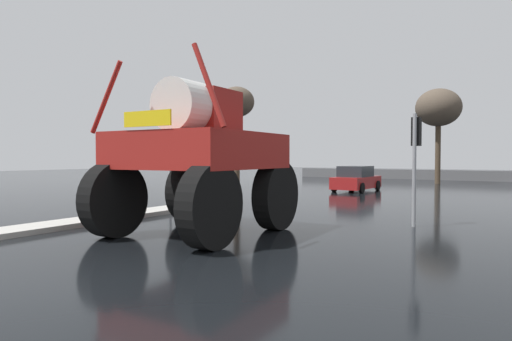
{
  "coord_description": "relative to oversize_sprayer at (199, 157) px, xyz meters",
  "views": [
    {
      "loc": [
        7.07,
        -3.29,
        2.04
      ],
      "look_at": [
        -0.38,
        8.51,
        1.62
      ],
      "focal_mm": 31.0,
      "sensor_mm": 36.0,
      "label": 1
    }
  ],
  "objects": [
    {
      "name": "ground_plane",
      "position": [
        0.55,
        12.11,
        -2.05
      ],
      "size": [
        120.0,
        120.0,
        0.0
      ],
      "primitive_type": "plane",
      "color": "black"
    },
    {
      "name": "median_island",
      "position": [
        -4.05,
        -0.85,
        -1.98
      ],
      "size": [
        1.19,
        9.05,
        0.15
      ],
      "primitive_type": "cube",
      "color": "#B2AFA8",
      "rests_on": "ground"
    },
    {
      "name": "oversize_sprayer",
      "position": [
        0.0,
        0.0,
        0.0
      ],
      "size": [
        4.19,
        5.2,
        4.55
      ],
      "rotation": [
        0.0,
        0.0,
        1.61
      ],
      "color": "black",
      "rests_on": "ground"
    },
    {
      "name": "sedan_ahead",
      "position": [
        -1.48,
        16.57,
        -1.34
      ],
      "size": [
        1.99,
        4.16,
        1.52
      ],
      "rotation": [
        0.0,
        0.0,
        1.54
      ],
      "color": "maroon",
      "rests_on": "ground"
    },
    {
      "name": "traffic_signal_near_left",
      "position": [
        -5.0,
        4.37,
        0.57
      ],
      "size": [
        0.24,
        0.54,
        3.59
      ],
      "color": "gray",
      "rests_on": "ground"
    },
    {
      "name": "traffic_signal_near_right",
      "position": [
        4.65,
        4.37,
        0.37
      ],
      "size": [
        0.24,
        0.54,
        3.32
      ],
      "color": "gray",
      "rests_on": "ground"
    },
    {
      "name": "bare_tree_left",
      "position": [
        -9.55,
        15.54,
        3.53
      ],
      "size": [
        2.42,
        2.42,
        6.83
      ],
      "color": "#473828",
      "rests_on": "ground"
    },
    {
      "name": "bare_tree_far_center",
      "position": [
        1.26,
        27.32,
        3.77
      ],
      "size": [
        3.42,
        3.42,
        7.35
      ],
      "color": "#473828",
      "rests_on": "ground"
    },
    {
      "name": "roadside_barrier",
      "position": [
        0.55,
        33.18,
        -1.6
      ],
      "size": [
        27.59,
        0.24,
        0.9
      ],
      "primitive_type": "cube",
      "color": "#59595B",
      "rests_on": "ground"
    }
  ]
}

